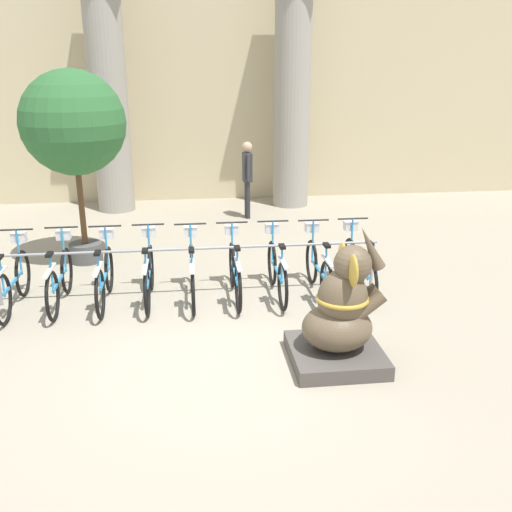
% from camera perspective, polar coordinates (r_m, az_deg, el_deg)
% --- Properties ---
extents(ground_plane, '(60.00, 60.00, 0.00)m').
position_cam_1_polar(ground_plane, '(6.94, -2.64, -10.02)').
color(ground_plane, '#9E937F').
extents(building_facade, '(20.00, 0.20, 6.00)m').
position_cam_1_polar(building_facade, '(14.68, -5.59, 17.29)').
color(building_facade, '#C6B78E').
rests_on(building_facade, ground_plane).
extents(column_left, '(1.07, 1.07, 5.16)m').
position_cam_1_polar(column_left, '(13.80, -14.53, 15.16)').
color(column_left, gray).
rests_on(column_left, ground_plane).
extents(column_right, '(1.07, 1.07, 5.16)m').
position_cam_1_polar(column_right, '(13.93, 3.64, 15.72)').
color(column_right, gray).
rests_on(column_right, ground_plane).
extents(bike_rack, '(5.64, 0.05, 0.77)m').
position_cam_1_polar(bike_rack, '(8.46, -6.47, 0.02)').
color(bike_rack, gray).
rests_on(bike_rack, ground_plane).
extents(bicycle_0, '(0.48, 1.71, 1.06)m').
position_cam_1_polar(bicycle_0, '(8.78, -23.09, -2.28)').
color(bicycle_0, black).
rests_on(bicycle_0, ground_plane).
extents(bicycle_1, '(0.48, 1.71, 1.06)m').
position_cam_1_polar(bicycle_1, '(8.66, -19.01, -2.04)').
color(bicycle_1, black).
rests_on(bicycle_1, ground_plane).
extents(bicycle_2, '(0.48, 1.71, 1.06)m').
position_cam_1_polar(bicycle_2, '(8.54, -14.90, -1.94)').
color(bicycle_2, black).
rests_on(bicycle_2, ground_plane).
extents(bicycle_3, '(0.48, 1.71, 1.06)m').
position_cam_1_polar(bicycle_3, '(8.48, -10.67, -1.75)').
color(bicycle_3, black).
rests_on(bicycle_3, ground_plane).
extents(bicycle_4, '(0.48, 1.71, 1.06)m').
position_cam_1_polar(bicycle_4, '(8.42, -6.40, -1.70)').
color(bicycle_4, black).
rests_on(bicycle_4, ground_plane).
extents(bicycle_5, '(0.48, 1.71, 1.06)m').
position_cam_1_polar(bicycle_5, '(8.45, -2.13, -1.50)').
color(bicycle_5, black).
rests_on(bicycle_5, ground_plane).
extents(bicycle_6, '(0.48, 1.71, 1.06)m').
position_cam_1_polar(bicycle_6, '(8.53, 2.09, -1.32)').
color(bicycle_6, black).
rests_on(bicycle_6, ground_plane).
extents(bicycle_7, '(0.48, 1.71, 1.06)m').
position_cam_1_polar(bicycle_7, '(8.62, 6.26, -1.19)').
color(bicycle_7, black).
rests_on(bicycle_7, ground_plane).
extents(bicycle_8, '(0.48, 1.71, 1.06)m').
position_cam_1_polar(bicycle_8, '(8.80, 10.23, -0.97)').
color(bicycle_8, black).
rests_on(bicycle_8, ground_plane).
extents(elephant_statue, '(1.06, 1.06, 1.67)m').
position_cam_1_polar(elephant_statue, '(6.65, 8.47, -6.12)').
color(elephant_statue, '#4C4742').
rests_on(elephant_statue, ground_plane).
extents(person_pedestrian, '(0.23, 0.47, 1.71)m').
position_cam_1_polar(person_pedestrian, '(12.83, -0.88, 8.34)').
color(person_pedestrian, '#28282D').
rests_on(person_pedestrian, ground_plane).
extents(potted_tree, '(1.73, 1.73, 3.28)m').
position_cam_1_polar(potted_tree, '(10.08, -17.79, 12.30)').
color(potted_tree, '#4C4C4C').
rests_on(potted_tree, ground_plane).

